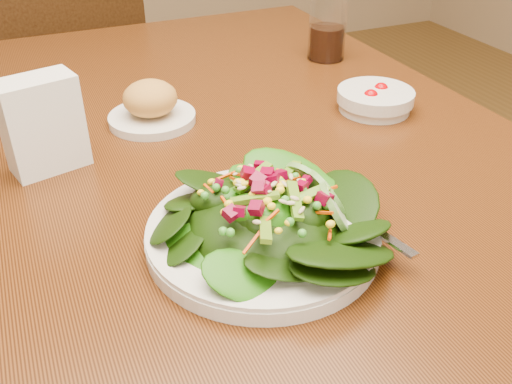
% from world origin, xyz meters
% --- Properties ---
extents(dining_table, '(0.90, 1.40, 0.75)m').
position_xyz_m(dining_table, '(0.00, 0.00, 0.65)').
color(dining_table, '#5D2E10').
rests_on(dining_table, ground_plane).
extents(chair_far, '(0.57, 0.57, 1.00)m').
position_xyz_m(chair_far, '(-0.17, 1.05, 0.53)').
color(chair_far, '#3C230F').
rests_on(chair_far, ground_plane).
extents(salad_plate, '(0.28, 0.28, 0.08)m').
position_xyz_m(salad_plate, '(-0.07, -0.25, 0.78)').
color(salad_plate, silver).
rests_on(salad_plate, dining_table).
extents(bread_plate, '(0.15, 0.15, 0.07)m').
position_xyz_m(bread_plate, '(-0.11, 0.12, 0.78)').
color(bread_plate, silver).
rests_on(bread_plate, dining_table).
extents(tomato_bowl, '(0.13, 0.13, 0.04)m').
position_xyz_m(tomato_bowl, '(0.26, 0.01, 0.77)').
color(tomato_bowl, silver).
rests_on(tomato_bowl, dining_table).
extents(drinking_glass, '(0.08, 0.08, 0.14)m').
position_xyz_m(drinking_glass, '(0.32, 0.28, 0.81)').
color(drinking_glass, silver).
rests_on(drinking_glass, dining_table).
extents(napkin_holder, '(0.12, 0.08, 0.14)m').
position_xyz_m(napkin_holder, '(-0.29, 0.04, 0.82)').
color(napkin_holder, white).
rests_on(napkin_holder, dining_table).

